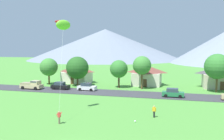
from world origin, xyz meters
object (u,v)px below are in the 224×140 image
tree_left_of_center (142,65)px  tree_near_right (119,69)px  parked_car_black_mid_east (60,86)px  soccer_ball (135,121)px  parked_car_white_mid_west (87,87)px  pickup_truck_sand_west_side (32,85)px  watcher_person (154,111)px  tree_far_right (49,67)px  house_left_center (77,74)px  house_leftmost (147,75)px  tree_near_left (77,68)px  tree_right_of_center (217,67)px  kite_flyer_with_kite (63,28)px  house_right_center (220,77)px  parked_car_green_west_end (173,93)px

tree_left_of_center → tree_near_right: tree_left_of_center is taller
parked_car_black_mid_east → soccer_ball: bearing=-43.5°
parked_car_white_mid_west → soccer_ball: parked_car_white_mid_west is taller
tree_left_of_center → soccer_ball: tree_left_of_center is taller
pickup_truck_sand_west_side → watcher_person: 33.90m
tree_near_right → tree_far_right: tree_far_right is taller
pickup_truck_sand_west_side → soccer_ball: bearing=-33.9°
house_left_center → tree_near_right: bearing=-21.3°
house_leftmost → soccer_ball: 32.80m
tree_near_left → tree_far_right: 8.55m
tree_right_of_center → pickup_truck_sand_west_side: bearing=-169.7°
parked_car_white_mid_west → kite_flyer_with_kite: kite_flyer_with_kite is taller
house_right_center → kite_flyer_with_kite: (-25.57, -31.32, 9.83)m
parked_car_green_west_end → watcher_person: 15.29m
house_leftmost → parked_car_black_mid_east: house_leftmost is taller
house_leftmost → house_right_center: (17.59, 0.38, 0.07)m
tree_left_of_center → parked_car_black_mid_east: 19.61m
house_leftmost → house_left_center: bearing=-177.5°
parked_car_white_mid_west → pickup_truck_sand_west_side: 13.10m
house_leftmost → watcher_person: bearing=-80.3°
parked_car_green_west_end → watcher_person: bearing=-97.5°
parked_car_green_west_end → tree_right_of_center: bearing=42.4°
house_leftmost → tree_right_of_center: (15.98, -6.41, 3.00)m
house_left_center → house_right_center: 36.88m
house_left_center → house_right_center: house_right_center is taller
pickup_truck_sand_west_side → watcher_person: bearing=-27.9°
watcher_person → soccer_ball: 3.66m
tree_right_of_center → kite_flyer_with_kite: kite_flyer_with_kite is taller
tree_right_of_center → watcher_person: bearing=-115.1°
parked_car_black_mid_east → kite_flyer_with_kite: size_ratio=0.31×
house_leftmost → house_right_center: bearing=1.2°
tree_left_of_center → watcher_person: bearing=-76.9°
tree_left_of_center → parked_car_black_mid_east: (-18.07, -6.04, -4.67)m
parked_car_black_mid_east → pickup_truck_sand_west_side: size_ratio=0.81×
house_leftmost → kite_flyer_with_kite: bearing=-104.5°
tree_right_of_center → parked_car_green_west_end: tree_right_of_center is taller
tree_left_of_center → parked_car_green_west_end: tree_left_of_center is taller
tree_far_right → pickup_truck_sand_west_side: (0.31, -8.21, -3.53)m
tree_right_of_center → house_left_center: bearing=171.0°
house_right_center → tree_right_of_center: tree_right_of_center is taller
house_right_center → soccer_ball: size_ratio=35.84×
house_left_center → parked_car_green_west_end: (26.36, -13.69, -1.59)m
house_left_center → tree_left_of_center: bearing=-16.0°
tree_left_of_center → house_right_center: bearing=20.3°
pickup_truck_sand_west_side → parked_car_white_mid_west: bearing=7.6°
tree_far_right → watcher_person: bearing=-38.5°
house_left_center → parked_car_white_mid_west: house_left_center is taller
house_left_center → tree_left_of_center: 19.92m
house_leftmost → tree_far_right: size_ratio=1.09×
parked_car_white_mid_west → soccer_ball: bearing=-54.0°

